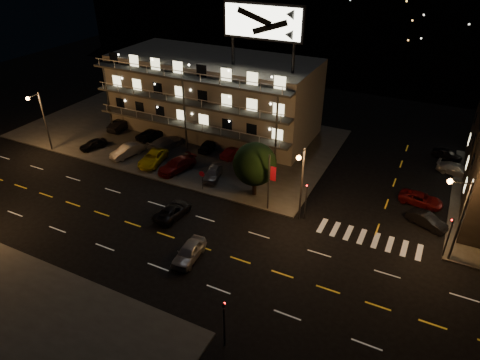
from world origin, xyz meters
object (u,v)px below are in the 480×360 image
at_px(road_car_east, 189,252).
at_px(road_car_west, 173,211).
at_px(lot_car_7, 165,143).
at_px(lot_car_4, 213,173).
at_px(lot_car_2, 153,158).
at_px(side_car_0, 427,220).
at_px(tree, 254,165).

xyz_separation_m(road_car_east, road_car_west, (-4.98, 4.79, -0.10)).
bearing_deg(lot_car_7, lot_car_4, 168.07).
bearing_deg(road_car_west, lot_car_2, -38.93).
distance_m(lot_car_7, road_car_west, 15.74).
distance_m(lot_car_4, road_car_east, 14.01).
xyz_separation_m(lot_car_2, lot_car_7, (-1.10, 4.27, 0.05)).
bearing_deg(side_car_0, lot_car_2, 117.47).
relative_size(lot_car_4, road_car_west, 0.88).
distance_m(lot_car_4, side_car_0, 23.41).
bearing_deg(road_car_west, lot_car_7, -47.41).
height_order(side_car_0, road_car_east, road_car_east).
bearing_deg(lot_car_4, road_car_west, -104.83).
bearing_deg(road_car_east, side_car_0, 33.89).
bearing_deg(road_car_east, lot_car_7, 125.74).
bearing_deg(lot_car_4, lot_car_7, 141.39).
bearing_deg(lot_car_4, road_car_east, -84.14).
bearing_deg(lot_car_7, tree, 172.84).
bearing_deg(lot_car_4, lot_car_2, 165.62).
xyz_separation_m(lot_car_4, side_car_0, (23.36, 1.48, -0.17)).
bearing_deg(road_car_west, tree, -123.39).
distance_m(tree, lot_car_7, 16.46).
bearing_deg(road_car_east, road_car_west, 131.57).
relative_size(tree, road_car_east, 1.43).
height_order(tree, lot_car_2, tree).
relative_size(side_car_0, road_car_west, 0.88).
relative_size(lot_car_7, road_car_east, 1.20).
bearing_deg(lot_car_7, road_car_west, 139.24).
bearing_deg(tree, lot_car_7, 161.34).
xyz_separation_m(side_car_0, road_car_east, (-18.33, -14.56, 0.07)).
bearing_deg(side_car_0, tree, 122.73).
bearing_deg(lot_car_7, lot_car_2, 115.97).
distance_m(lot_car_7, road_car_east, 22.59).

